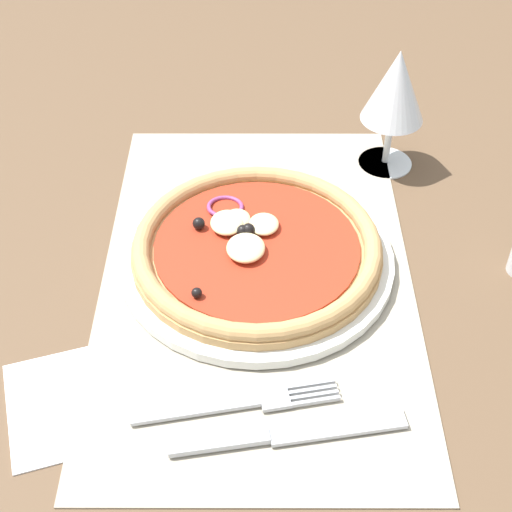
{
  "coord_description": "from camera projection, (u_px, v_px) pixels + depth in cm",
  "views": [
    {
      "loc": [
        54.19,
        0.09,
        54.08
      ],
      "look_at": [
        -0.53,
        0.0,
        2.43
      ],
      "focal_mm": 52.78,
      "sensor_mm": 36.0,
      "label": 1
    }
  ],
  "objects": [
    {
      "name": "wine_glass",
      "position": [
        395.0,
        89.0,
        0.84
      ],
      "size": [
        7.2,
        7.2,
        14.9
      ],
      "color": "silver",
      "rests_on": "ground_plane"
    },
    {
      "name": "fork",
      "position": [
        247.0,
        403.0,
        0.65
      ],
      "size": [
        4.76,
        17.97,
        0.44
      ],
      "rotation": [
        0.0,
        0.0,
        1.75
      ],
      "color": "#B2B5BA",
      "rests_on": "placemat"
    },
    {
      "name": "ground_plane",
      "position": [
        256.0,
        285.0,
        0.77
      ],
      "size": [
        190.0,
        140.0,
        2.4
      ],
      "primitive_type": "cube",
      "color": "brown"
    },
    {
      "name": "plate",
      "position": [
        252.0,
        258.0,
        0.77
      ],
      "size": [
        28.03,
        28.03,
        1.03
      ],
      "primitive_type": "cylinder",
      "color": "silver",
      "rests_on": "placemat"
    },
    {
      "name": "pizza",
      "position": [
        251.0,
        247.0,
        0.76
      ],
      "size": [
        25.52,
        25.52,
        2.65
      ],
      "color": "tan",
      "rests_on": "plate"
    },
    {
      "name": "knife",
      "position": [
        290.0,
        433.0,
        0.62
      ],
      "size": [
        4.86,
        20.0,
        0.62
      ],
      "rotation": [
        0.0,
        0.0,
        1.73
      ],
      "color": "#B2B5BA",
      "rests_on": "placemat"
    },
    {
      "name": "napkin",
      "position": [
        68.0,
        402.0,
        0.65
      ],
      "size": [
        14.14,
        13.39,
        0.36
      ],
      "primitive_type": "cube",
      "rotation": [
        0.0,
        0.0,
        0.31
      ],
      "color": "white",
      "rests_on": "ground_plane"
    },
    {
      "name": "placemat",
      "position": [
        256.0,
        276.0,
        0.76
      ],
      "size": [
        50.84,
        31.31,
        0.4
      ],
      "primitive_type": "cube",
      "color": "#A39984",
      "rests_on": "ground_plane"
    }
  ]
}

